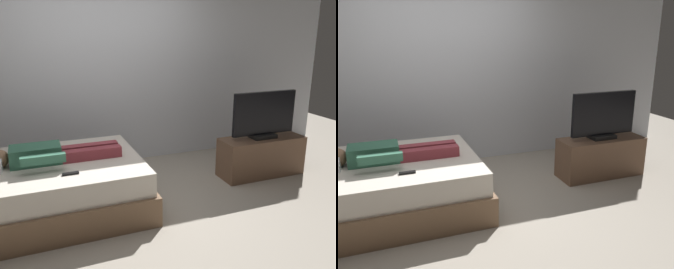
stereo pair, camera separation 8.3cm
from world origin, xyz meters
TOP-DOWN VIEW (x-y plane):
  - ground_plane at (0.00, 0.00)m, footprint 10.00×10.00m
  - back_wall at (0.40, 1.66)m, footprint 6.40×0.10m
  - bed at (-0.82, 0.43)m, footprint 1.92×1.44m
  - person at (-0.79, 0.44)m, footprint 1.26×0.46m
  - remote at (-0.64, 0.03)m, footprint 0.15×0.04m
  - tv_stand at (1.79, 0.46)m, footprint 1.10×0.40m
  - tv at (1.79, 0.46)m, footprint 0.88×0.20m

SIDE VIEW (x-z plane):
  - ground_plane at x=0.00m, z-range 0.00..0.00m
  - tv_stand at x=1.79m, z-range 0.00..0.50m
  - bed at x=-0.82m, z-range -0.01..0.53m
  - remote at x=-0.64m, z-range 0.54..0.56m
  - person at x=-0.79m, z-range 0.53..0.71m
  - tv at x=1.79m, z-range 0.49..1.08m
  - back_wall at x=0.40m, z-range 0.00..2.80m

